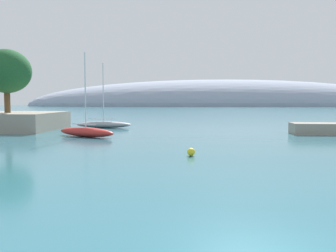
{
  "coord_description": "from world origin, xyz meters",
  "views": [
    {
      "loc": [
        -2.12,
        -8.99,
        3.99
      ],
      "look_at": [
        -3.67,
        23.14,
        1.71
      ],
      "focal_mm": 38.47,
      "sensor_mm": 36.0,
      "label": 1
    }
  ],
  "objects_px": {
    "mooring_buoy_yellow": "(191,152)",
    "sailboat_red_near_shore": "(86,132)",
    "sailboat_grey_mid_mooring": "(104,124)",
    "tree_clump_shore": "(6,71)"
  },
  "relations": [
    {
      "from": "tree_clump_shore",
      "to": "mooring_buoy_yellow",
      "type": "distance_m",
      "value": 32.7
    },
    {
      "from": "sailboat_red_near_shore",
      "to": "sailboat_grey_mid_mooring",
      "type": "bearing_deg",
      "value": 123.13
    },
    {
      "from": "mooring_buoy_yellow",
      "to": "sailboat_red_near_shore",
      "type": "bearing_deg",
      "value": 130.62
    },
    {
      "from": "sailboat_red_near_shore",
      "to": "mooring_buoy_yellow",
      "type": "xyz_separation_m",
      "value": [
        11.4,
        -13.3,
        -0.27
      ]
    },
    {
      "from": "tree_clump_shore",
      "to": "mooring_buoy_yellow",
      "type": "relative_size",
      "value": 14.39
    },
    {
      "from": "sailboat_red_near_shore",
      "to": "sailboat_grey_mid_mooring",
      "type": "height_order",
      "value": "sailboat_grey_mid_mooring"
    },
    {
      "from": "sailboat_grey_mid_mooring",
      "to": "mooring_buoy_yellow",
      "type": "bearing_deg",
      "value": -60.99
    },
    {
      "from": "tree_clump_shore",
      "to": "mooring_buoy_yellow",
      "type": "bearing_deg",
      "value": -40.98
    },
    {
      "from": "mooring_buoy_yellow",
      "to": "tree_clump_shore",
      "type": "bearing_deg",
      "value": 139.02
    },
    {
      "from": "sailboat_red_near_shore",
      "to": "sailboat_grey_mid_mooring",
      "type": "distance_m",
      "value": 13.0
    }
  ]
}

